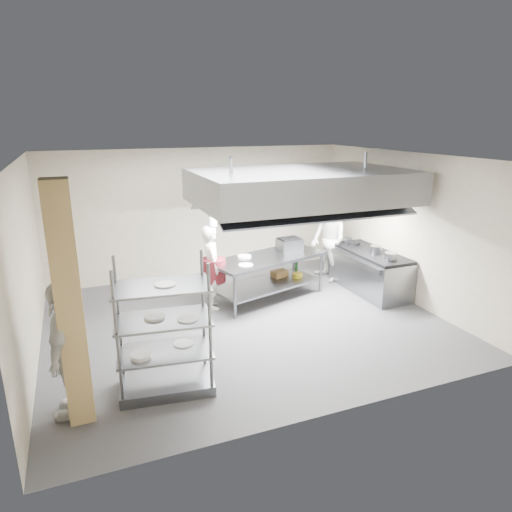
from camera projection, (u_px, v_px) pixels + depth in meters
name	position (u px, v px, depth m)	size (l,w,h in m)	color
floor	(245.00, 322.00, 8.47)	(7.00, 7.00, 0.00)	#363638
ceiling	(244.00, 157.00, 7.61)	(7.00, 7.00, 0.00)	silver
wall_back	(200.00, 213.00, 10.71)	(7.00, 7.00, 0.00)	tan
wall_left	(25.00, 267.00, 6.79)	(6.00, 6.00, 0.00)	tan
wall_right	(405.00, 227.00, 9.29)	(6.00, 6.00, 0.00)	tan
column	(69.00, 307.00, 5.32)	(0.30, 0.30, 3.00)	#DFB972
exhaust_hood	(302.00, 186.00, 8.61)	(4.00, 2.50, 0.60)	gray
hood_strip_a	(257.00, 206.00, 8.38)	(1.60, 0.12, 0.04)	white
hood_strip_b	(342.00, 200.00, 9.02)	(1.60, 0.12, 0.04)	white
wall_shelf	(273.00, 209.00, 11.21)	(1.50, 0.28, 0.04)	gray
island	(267.00, 277.00, 9.48)	(2.44, 1.02, 0.91)	gray
island_worktop	(268.00, 258.00, 9.36)	(2.44, 1.02, 0.06)	gray
island_undershelf	(267.00, 284.00, 9.52)	(2.24, 0.91, 0.04)	slate
pass_rack	(164.00, 327.00, 6.09)	(1.26, 0.74, 1.89)	gray
cooking_range	(370.00, 272.00, 9.90)	(0.80, 2.00, 0.84)	gray
range_top	(371.00, 253.00, 9.77)	(0.78, 1.96, 0.06)	black
chef_head	(212.00, 267.00, 8.91)	(0.61, 0.40, 1.68)	silver
chef_line	(328.00, 241.00, 10.47)	(0.91, 0.71, 1.87)	silver
chef_plating	(66.00, 350.00, 5.60)	(1.04, 0.44, 1.78)	silver
griddle	(289.00, 244.00, 9.80)	(0.49, 0.38, 0.24)	slate
wicker_basket	(279.00, 274.00, 9.92)	(0.33, 0.23, 0.14)	olive
stockpot	(376.00, 250.00, 9.57)	(0.24, 0.24, 0.17)	gray
plate_stack	(165.00, 350.00, 6.19)	(0.28, 0.28, 0.05)	white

